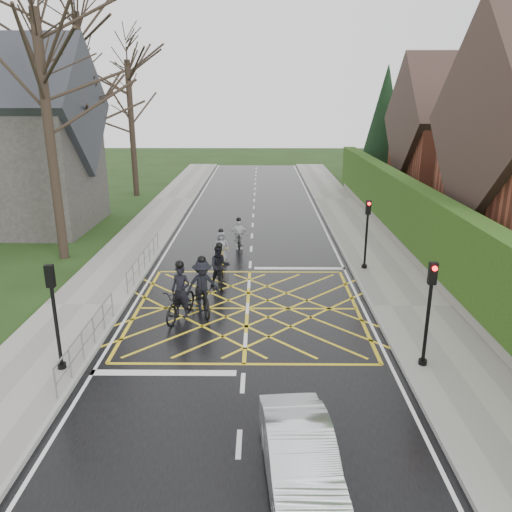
{
  "coord_description": "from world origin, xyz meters",
  "views": [
    {
      "loc": [
        0.47,
        -16.83,
        7.42
      ],
      "look_at": [
        0.29,
        2.29,
        1.3
      ],
      "focal_mm": 35.0,
      "sensor_mm": 36.0,
      "label": 1
    }
  ],
  "objects_px": {
    "cyclist_rear": "(181,299)",
    "cyclist_back": "(220,270)",
    "car": "(300,459)",
    "cyclist_mid": "(203,291)",
    "cyclist_front": "(239,238)",
    "cyclist_lead": "(221,251)"
  },
  "relations": [
    {
      "from": "cyclist_back",
      "to": "cyclist_front",
      "type": "bearing_deg",
      "value": 74.68
    },
    {
      "from": "car",
      "to": "cyclist_mid",
      "type": "bearing_deg",
      "value": 103.56
    },
    {
      "from": "cyclist_mid",
      "to": "cyclist_lead",
      "type": "distance_m",
      "value": 5.49
    },
    {
      "from": "cyclist_rear",
      "to": "cyclist_back",
      "type": "relative_size",
      "value": 1.18
    },
    {
      "from": "cyclist_front",
      "to": "cyclist_lead",
      "type": "relative_size",
      "value": 0.96
    },
    {
      "from": "cyclist_rear",
      "to": "car",
      "type": "bearing_deg",
      "value": -48.85
    },
    {
      "from": "cyclist_rear",
      "to": "cyclist_lead",
      "type": "height_order",
      "value": "cyclist_rear"
    },
    {
      "from": "cyclist_back",
      "to": "car",
      "type": "relative_size",
      "value": 0.51
    },
    {
      "from": "cyclist_back",
      "to": "cyclist_lead",
      "type": "bearing_deg",
      "value": 83.98
    },
    {
      "from": "cyclist_mid",
      "to": "cyclist_lead",
      "type": "relative_size",
      "value": 1.28
    },
    {
      "from": "cyclist_mid",
      "to": "cyclist_front",
      "type": "bearing_deg",
      "value": 63.4
    },
    {
      "from": "cyclist_rear",
      "to": "cyclist_front",
      "type": "bearing_deg",
      "value": 95.44
    },
    {
      "from": "cyclist_mid",
      "to": "car",
      "type": "xyz_separation_m",
      "value": [
        2.87,
        -8.49,
        -0.14
      ]
    },
    {
      "from": "cyclist_rear",
      "to": "car",
      "type": "xyz_separation_m",
      "value": [
        3.57,
        -7.93,
        -0.05
      ]
    },
    {
      "from": "cyclist_rear",
      "to": "cyclist_mid",
      "type": "relative_size",
      "value": 1.0
    },
    {
      "from": "cyclist_lead",
      "to": "car",
      "type": "xyz_separation_m",
      "value": [
        2.62,
        -13.97,
        0.06
      ]
    },
    {
      "from": "cyclist_mid",
      "to": "cyclist_lead",
      "type": "bearing_deg",
      "value": 68.05
    },
    {
      "from": "cyclist_mid",
      "to": "cyclist_rear",
      "type": "bearing_deg",
      "value": -160.23
    },
    {
      "from": "cyclist_back",
      "to": "cyclist_rear",
      "type": "bearing_deg",
      "value": -119.95
    },
    {
      "from": "cyclist_back",
      "to": "car",
      "type": "bearing_deg",
      "value": -86.73
    },
    {
      "from": "cyclist_back",
      "to": "car",
      "type": "distance_m",
      "value": 11.18
    },
    {
      "from": "cyclist_back",
      "to": "cyclist_mid",
      "type": "height_order",
      "value": "cyclist_mid"
    }
  ]
}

